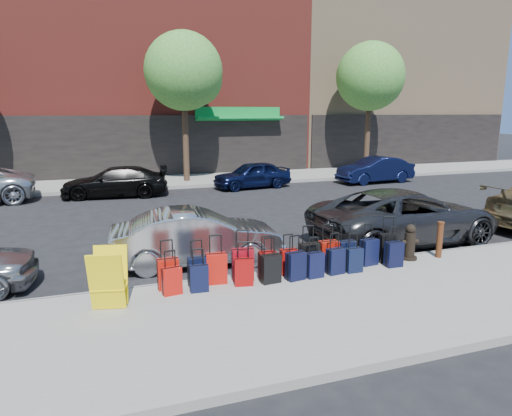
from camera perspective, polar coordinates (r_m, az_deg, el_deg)
name	(u,v)px	position (r m, az deg, el deg)	size (l,w,h in m)	color
ground	(227,228)	(14.36, -3.59, -2.54)	(120.00, 120.00, 0.00)	black
sidewalk_near	(323,309)	(8.58, 8.38, -12.35)	(60.00, 4.00, 0.15)	gray
sidewalk_far	(176,181)	(23.96, -10.02, 3.33)	(60.00, 4.00, 0.15)	gray
curb_near	(281,273)	(10.28, 3.17, -8.06)	(60.00, 0.08, 0.15)	gray
curb_far	(182,187)	(21.99, -9.18, 2.60)	(60.00, 0.08, 0.15)	gray
building_center	(149,9)	(32.25, -13.18, 23.09)	(17.00, 12.85, 20.00)	maroon
building_right	(367,38)	(37.45, 13.73, 19.91)	(15.00, 12.12, 18.00)	#A28463
tree_center	(186,73)	(23.39, -8.69, 16.29)	(3.80, 3.80, 7.27)	black
tree_right	(372,78)	(27.35, 14.35, 15.42)	(3.80, 3.80, 7.27)	black
suitcase_front_0	(168,274)	(9.24, -10.93, -8.06)	(0.42, 0.23, 0.99)	#A9150A
suitcase_front_1	(198,271)	(9.34, -7.32, -7.82)	(0.39, 0.22, 0.94)	black
suitcase_front_2	(216,268)	(9.39, -4.98, -7.52)	(0.44, 0.27, 1.01)	#B3130B
suitcase_front_3	(243,264)	(9.53, -1.67, -7.07)	(0.48, 0.31, 1.07)	maroon
suitcase_front_4	(267,264)	(9.72, 1.41, -7.02)	(0.39, 0.24, 0.89)	#900A09
suitcase_front_5	(289,262)	(9.91, 4.11, -6.70)	(0.37, 0.21, 0.88)	#9A0D09
suitcase_front_6	(309,257)	(10.07, 6.61, -6.16)	(0.44, 0.26, 1.03)	black
suitcase_front_7	(328,255)	(10.32, 9.03, -5.79)	(0.43, 0.25, 1.02)	maroon
suitcase_front_8	(346,254)	(10.48, 11.23, -5.68)	(0.41, 0.23, 0.98)	black
suitcase_front_9	(369,252)	(10.76, 13.96, -5.36)	(0.42, 0.27, 0.97)	black
suitcase_front_10	(389,248)	(11.09, 16.24, -4.80)	(0.48, 0.32, 1.07)	black
suitcase_back_0	(172,281)	(8.98, -10.49, -8.93)	(0.39, 0.26, 0.86)	#B1120B
suitcase_back_1	(199,278)	(9.04, -7.15, -8.70)	(0.37, 0.23, 0.85)	black
suitcase_back_3	(244,272)	(9.28, -1.56, -7.97)	(0.41, 0.29, 0.90)	#900909
suitcase_back_4	(271,269)	(9.40, 1.83, -7.59)	(0.42, 0.27, 0.95)	black
suitcase_back_5	(296,266)	(9.59, 5.01, -7.23)	(0.43, 0.30, 0.95)	black
suitcase_back_6	(315,265)	(9.77, 7.35, -7.07)	(0.38, 0.24, 0.87)	black
suitcase_back_7	(336,261)	(10.04, 9.91, -6.56)	(0.40, 0.26, 0.90)	black
suitcase_back_8	(354,260)	(10.23, 12.12, -6.37)	(0.36, 0.21, 0.87)	black
suitcase_back_10	(394,254)	(10.80, 16.85, -5.55)	(0.39, 0.23, 0.92)	black
fire_hydrant	(410,243)	(11.42, 18.66, -4.19)	(0.43, 0.38, 0.85)	black
bollard	(440,239)	(11.79, 21.98, -3.62)	(0.16, 0.16, 0.87)	#38190C
display_rack	(109,279)	(8.59, -17.94, -8.46)	(0.73, 0.77, 1.07)	yellow
car_near_1	(197,237)	(10.96, -7.34, -3.64)	(1.40, 4.02, 1.33)	#B2B4BA
car_near_2	(405,216)	(13.32, 18.16, -0.97)	(2.49, 5.39, 1.50)	#313133
car_far_1	(115,182)	(20.48, -17.21, 3.14)	(1.80, 4.43, 1.29)	black
car_far_2	(252,175)	(21.82, -0.48, 4.17)	(1.50, 3.73, 1.27)	#0B1234
car_far_3	(375,170)	(24.28, 14.67, 4.64)	(1.40, 4.02, 1.32)	#0B1233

